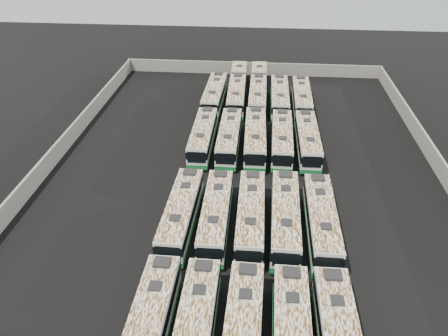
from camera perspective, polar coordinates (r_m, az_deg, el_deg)
ground at (r=47.87m, az=2.21°, el=-2.55°), size 140.00×140.00×0.00m
perimeter_wall at (r=47.26m, az=2.23°, el=-1.44°), size 45.20×73.20×2.20m
bus_front_far_left at (r=32.42m, az=-9.86°, el=-20.04°), size 2.54×11.90×3.35m
bus_front_left at (r=31.91m, az=-3.86°, el=-20.68°), size 2.50×11.75×3.31m
bus_midfront_far_left at (r=41.54m, az=-5.61°, el=-5.88°), size 2.70×11.80×3.31m
bus_midfront_left at (r=41.22m, az=-1.05°, el=-6.09°), size 2.55×11.62×3.27m
bus_midfront_center at (r=41.07m, az=3.51°, el=-6.28°), size 2.54×11.74×3.30m
bus_midfront_right at (r=41.18m, az=7.97°, el=-6.38°), size 2.78×12.08×3.39m
bus_midfront_far_right at (r=41.38m, az=12.58°, el=-6.74°), size 2.54×11.91×3.35m
bus_midback_far_left at (r=54.69m, az=-2.77°, el=4.18°), size 2.51×11.68×3.29m
bus_midback_left at (r=54.36m, az=0.68°, el=4.05°), size 2.49×11.73×3.30m
bus_midback_center at (r=54.35m, az=4.10°, el=4.02°), size 2.79×12.16×3.41m
bus_midback_right at (r=54.44m, az=7.57°, el=3.80°), size 2.68×11.75×3.30m
bus_midback_far_right at (r=54.72m, az=10.86°, el=3.63°), size 2.56×11.73×3.30m
bus_back_far_left at (r=66.71m, az=-1.23°, el=9.53°), size 2.80×12.18×3.42m
bus_back_left at (r=69.46m, az=1.76°, el=10.39°), size 2.83×18.24×3.30m
bus_back_center at (r=69.31m, az=4.49°, el=10.28°), size 2.51×18.38×3.33m
bus_back_right at (r=66.31m, az=7.27°, el=9.12°), size 2.54×11.97×3.37m
bus_back_far_right at (r=66.59m, az=10.11°, el=8.94°), size 2.59×11.74×3.30m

